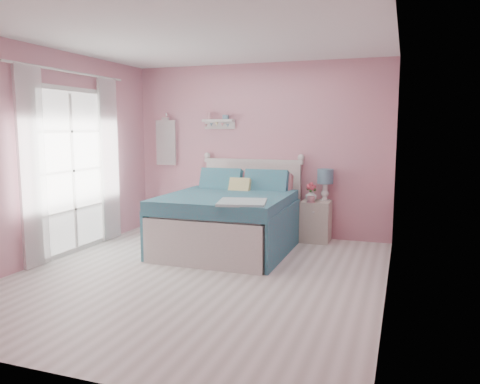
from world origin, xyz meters
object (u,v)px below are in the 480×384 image
Objects in this scene: table_lamp at (325,179)px; vase at (311,195)px; teacup at (311,199)px; bed at (231,220)px; nightstand at (316,221)px.

vase is (-0.19, -0.07, -0.23)m from table_lamp.
table_lamp is at bearing 55.73° from teacup.
vase is at bearing -158.08° from table_lamp.
bed reaches higher than table_lamp.
vase reaches higher than nightstand.
bed reaches higher than vase.
vase is at bearing 39.37° from bed.
teacup is (0.03, -0.16, -0.04)m from vase.
teacup is at bearing -124.27° from table_lamp.
table_lamp reaches higher than teacup.
bed is at bearing -142.34° from nightstand.
nightstand is 0.63m from table_lamp.
teacup is at bearing -80.17° from vase.
table_lamp is at bearing 21.92° from vase.
table_lamp is at bearing 36.84° from bed.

